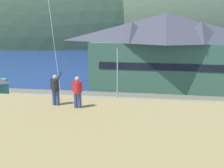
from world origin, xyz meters
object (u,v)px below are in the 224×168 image
Objects in this scene: moored_boat_inner_slip at (102,69)px; parked_car_back_row_left at (40,105)px; harbor_lodge at (165,49)px; moored_boat_outer_mooring at (131,72)px; parked_car_back_row_right at (49,128)px; parking_light_pole at (117,74)px; parked_car_mid_row_far at (150,110)px; person_kite_flyer at (55,89)px; storage_shed_waterside at (108,69)px; person_companion at (77,91)px; moored_boat_wharfside at (103,68)px; parked_car_front_row_red at (216,131)px; parked_car_mid_row_center at (87,109)px; wharf_dock at (117,71)px.

parked_car_back_row_left is (-2.54, -28.32, 0.34)m from moored_boat_inner_slip.
harbor_lodge reaches higher than moored_boat_outer_mooring.
parking_light_pole is (5.30, 10.39, 3.39)m from parked_car_back_row_right.
person_kite_flyer is (-5.46, -15.25, 6.18)m from parked_car_mid_row_far.
moored_boat_inner_slip is at bearing 107.22° from storage_shed_waterside.
person_companion is (9.28, -15.62, 6.16)m from parked_car_back_row_left.
moored_boat_inner_slip is at bearing -93.02° from moored_boat_wharfside.
parked_car_back_row_right is at bearing -60.36° from parked_car_back_row_left.
parked_car_front_row_red is (13.78, -23.78, -1.29)m from storage_shed_waterside.
moored_boat_outer_mooring reaches higher than parked_car_mid_row_center.
person_kite_flyer is at bearing 167.52° from person_companion.
moored_boat_outer_mooring is at bearing 58.24° from storage_shed_waterside.
wharf_dock is 5.90× the size of person_companion.
storage_shed_waterside reaches higher than parked_car_front_row_red.
person_companion is (-4.11, -15.55, 6.16)m from parked_car_mid_row_far.
parked_car_back_row_right is 0.97× the size of parked_car_mid_row_center.
parked_car_mid_row_far is (10.80, -29.57, 0.34)m from moored_boat_wharfside.
harbor_lodge reaches higher than wharf_dock.
storage_shed_waterside is 1.36× the size of parked_car_mid_row_far.
harbor_lodge is 6.04× the size of parked_car_back_row_left.
harbor_lodge is 12.07m from moored_boat_outer_mooring.
harbor_lodge reaches higher than parked_car_back_row_left.
wharf_dock is (-9.52, 11.40, -6.26)m from harbor_lodge.
moored_boat_inner_slip is at bearing 167.56° from wharf_dock.
moored_boat_inner_slip is 4.44× the size of person_companion.
parking_light_pole is at bearing 22.23° from parked_car_back_row_left.
moored_boat_outer_mooring is at bearing 88.99° from parking_light_pole.
parked_car_front_row_red is (16.84, -33.65, 0.34)m from moored_boat_inner_slip.
parked_car_back_row_left is at bearing 119.64° from parked_car_back_row_right.
parked_car_mid_row_far is (-2.21, -16.20, -5.54)m from harbor_lodge.
harbor_lodge is 17.27m from parked_car_mid_row_far.
harbor_lodge is at bearing 78.73° from person_companion.
storage_shed_waterside is 11.57m from moored_boat_wharfside.
parked_car_back_row_left is 0.99× the size of parked_car_front_row_red.
parking_light_pole reaches higher than wharf_dock.
person_kite_flyer is at bearing -64.40° from parked_car_back_row_right.
moored_boat_outer_mooring is at bearing 79.76° from parked_car_back_row_right.
parking_light_pole reaches higher than parked_car_back_row_right.
storage_shed_waterside is 9.32m from wharf_dock.
parked_car_front_row_red is (19.37, -5.34, 0.00)m from parked_car_back_row_left.
parking_light_pole is 4.38× the size of person_companion.
moored_boat_outer_mooring is 7.82m from moored_boat_inner_slip.
parked_car_mid_row_far is 13.40m from parked_car_back_row_left.
person_companion reaches higher than parked_car_back_row_left.
parked_car_front_row_red is 14.11m from parking_light_pole.
moored_boat_outer_mooring reaches higher than parked_car_back_row_left.
parked_car_mid_row_center is at bearing 97.40° from person_kite_flyer.
person_kite_flyer is (-7.67, -31.45, 0.64)m from harbor_lodge.
storage_shed_waterside is at bearing -72.78° from moored_boat_inner_slip.
parked_car_back_row_right is 11.65m from parked_car_mid_row_far.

